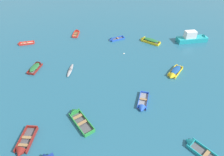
# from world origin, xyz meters

# --- Properties ---
(rowboat_red_center) EXTENTS (3.40, 1.69, 0.91)m
(rowboat_red_center) POSITION_xyz_m (-17.73, 32.63, 0.16)
(rowboat_red_center) COLOR beige
(rowboat_red_center) RESTS_ON ground_plane
(rowboat_maroon_midfield_right) EXTENTS (1.90, 3.62, 1.15)m
(rowboat_maroon_midfield_right) POSITION_xyz_m (-12.59, 24.49, 0.27)
(rowboat_maroon_midfield_right) COLOR gray
(rowboat_maroon_midfield_right) RESTS_ON ground_plane
(rowboat_blue_cluster_inner) EXTENTS (3.57, 2.45, 1.01)m
(rowboat_blue_cluster_inner) POSITION_xyz_m (0.60, 33.95, 0.16)
(rowboat_blue_cluster_inner) COLOR #4C4C51
(rowboat_blue_cluster_inner) RESTS_ON ground_plane
(rowboat_yellow_cluster_outer) EXTENTS (3.31, 3.81, 1.15)m
(rowboat_yellow_cluster_outer) POSITION_xyz_m (9.93, 21.96, 0.33)
(rowboat_yellow_cluster_outer) COLOR beige
(rowboat_yellow_cluster_outer) RESTS_ON ground_plane
(rowboat_turquoise_back_row_right) EXTENTS (3.49, 3.88, 1.19)m
(rowboat_turquoise_back_row_right) POSITION_xyz_m (8.63, 9.05, 0.18)
(rowboat_turquoise_back_row_right) COLOR #4C4C51
(rowboat_turquoise_back_row_right) RESTS_ON ground_plane
(rowboat_green_near_left) EXTENTS (3.66, 4.48, 1.29)m
(rowboat_green_near_left) POSITION_xyz_m (-4.55, 13.61, 0.20)
(rowboat_green_near_left) COLOR #4C4C51
(rowboat_green_near_left) RESTS_ON ground_plane
(kayak_grey_back_row_left) EXTENTS (0.89, 3.63, 0.34)m
(kayak_grey_back_row_left) POSITION_xyz_m (-6.78, 23.32, 0.16)
(kayak_grey_back_row_left) COLOR gray
(kayak_grey_back_row_left) RESTS_ON ground_plane
(rowboat_red_outer_right) EXTENTS (1.34, 3.48, 1.02)m
(rowboat_red_outer_right) POSITION_xyz_m (-7.44, 37.57, 0.17)
(rowboat_red_outer_right) COLOR #99754C
(rowboat_red_outer_right) RESTS_ON ground_plane
(rowboat_maroon_far_right) EXTENTS (1.67, 3.85, 1.23)m
(rowboat_maroon_far_right) POSITION_xyz_m (-9.76, 9.45, 0.20)
(rowboat_maroon_far_right) COLOR #4C4C51
(rowboat_maroon_far_right) RESTS_ON ground_plane
(rowboat_blue_foreground_center) EXTENTS (2.18, 3.92, 1.11)m
(rowboat_blue_foreground_center) POSITION_xyz_m (3.82, 15.12, 0.17)
(rowboat_blue_foreground_center) COLOR gray
(rowboat_blue_foreground_center) RESTS_ON ground_plane
(rowboat_yellow_distant_center) EXTENTS (4.20, 3.63, 1.23)m
(rowboat_yellow_distant_center) POSITION_xyz_m (7.65, 33.26, 0.34)
(rowboat_yellow_distant_center) COLOR #4C4C51
(rowboat_yellow_distant_center) RESTS_ON ground_plane
(motor_launch_turquoise_far_back) EXTENTS (7.03, 2.68, 2.58)m
(motor_launch_turquoise_far_back) POSITION_xyz_m (17.04, 33.13, 0.75)
(motor_launch_turquoise_far_back) COLOR teal
(motor_launch_turquoise_far_back) RESTS_ON ground_plane
(mooring_buoy_outer_edge) EXTENTS (0.31, 0.31, 0.31)m
(mooring_buoy_outer_edge) POSITION_xyz_m (2.39, 28.57, 0.00)
(mooring_buoy_outer_edge) COLOR silver
(mooring_buoy_outer_edge) RESTS_ON ground_plane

